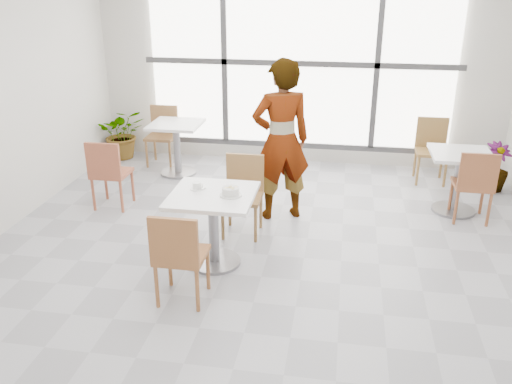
% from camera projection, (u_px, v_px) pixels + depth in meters
% --- Properties ---
extents(floor, '(7.00, 7.00, 0.00)m').
position_uv_depth(floor, '(261.00, 277.00, 5.12)').
color(floor, '#9E9EA5').
rests_on(floor, ground).
extents(wall_back, '(6.00, 0.00, 6.00)m').
position_uv_depth(wall_back, '(300.00, 63.00, 7.74)').
color(wall_back, silver).
rests_on(wall_back, ground).
extents(window, '(4.60, 0.07, 2.52)m').
position_uv_depth(window, '(299.00, 63.00, 7.68)').
color(window, white).
rests_on(window, ground).
extents(main_table, '(0.80, 0.80, 0.75)m').
position_uv_depth(main_table, '(213.00, 215.00, 5.17)').
color(main_table, white).
rests_on(main_table, ground).
extents(chair_near, '(0.42, 0.42, 0.87)m').
position_uv_depth(chair_near, '(178.00, 253.00, 4.53)').
color(chair_near, '#9D6035').
rests_on(chair_near, ground).
extents(chair_far, '(0.42, 0.42, 0.87)m').
position_uv_depth(chair_far, '(243.00, 189.00, 5.86)').
color(chair_far, olive).
rests_on(chair_far, ground).
extents(oatmeal_bowl, '(0.21, 0.21, 0.10)m').
position_uv_depth(oatmeal_bowl, '(231.00, 191.00, 5.03)').
color(oatmeal_bowl, silver).
rests_on(oatmeal_bowl, main_table).
extents(coffee_cup, '(0.16, 0.13, 0.07)m').
position_uv_depth(coffee_cup, '(197.00, 186.00, 5.19)').
color(coffee_cup, white).
rests_on(coffee_cup, main_table).
extents(person, '(0.80, 0.68, 1.87)m').
position_uv_depth(person, '(281.00, 141.00, 6.06)').
color(person, black).
rests_on(person, ground).
extents(bg_table_left, '(0.70, 0.70, 0.75)m').
position_uv_depth(bg_table_left, '(177.00, 141.00, 7.60)').
color(bg_table_left, white).
rests_on(bg_table_left, ground).
extents(bg_table_right, '(0.70, 0.70, 0.75)m').
position_uv_depth(bg_table_right, '(458.00, 174.00, 6.36)').
color(bg_table_right, white).
rests_on(bg_table_right, ground).
extents(bg_chair_left_near, '(0.42, 0.42, 0.87)m').
position_uv_depth(bg_chair_left_near, '(108.00, 170.00, 6.43)').
color(bg_chair_left_near, '#A45338').
rests_on(bg_chair_left_near, ground).
extents(bg_chair_left_far, '(0.42, 0.42, 0.87)m').
position_uv_depth(bg_chair_left_far, '(163.00, 131.00, 8.03)').
color(bg_chair_left_far, olive).
rests_on(bg_chair_left_far, ground).
extents(bg_chair_right_near, '(0.42, 0.42, 0.87)m').
position_uv_depth(bg_chair_right_near, '(475.00, 182.00, 6.07)').
color(bg_chair_right_near, brown).
rests_on(bg_chair_right_near, ground).
extents(bg_chair_right_far, '(0.42, 0.42, 0.87)m').
position_uv_depth(bg_chair_right_far, '(431.00, 145.00, 7.36)').
color(bg_chair_right_far, olive).
rests_on(bg_chair_right_far, ground).
extents(plant_left, '(0.89, 0.84, 0.78)m').
position_uv_depth(plant_left, '(123.00, 133.00, 8.31)').
color(plant_left, '#5C8B43').
rests_on(plant_left, ground).
extents(plant_right, '(0.45, 0.45, 0.65)m').
position_uv_depth(plant_right, '(495.00, 167.00, 7.06)').
color(plant_right, '#49863E').
rests_on(plant_right, ground).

